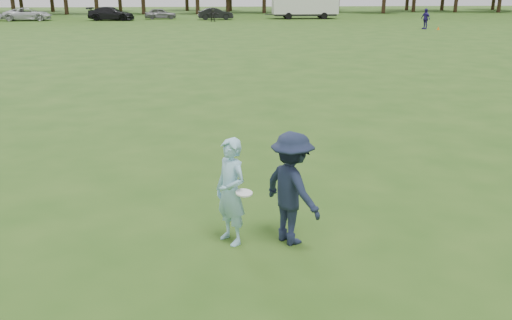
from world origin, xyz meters
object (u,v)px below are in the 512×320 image
object	(u,v)px
thrower	(231,192)
player_far_d	(213,15)
field_cone	(438,28)
car_f	(215,14)
car_e	(160,14)
player_far_b	(425,19)
car_c	(28,14)
defender	(292,188)
car_d	(111,14)
cargo_trailer	(305,4)

from	to	relation	value
thrower	player_far_d	world-z (taller)	thrower
field_cone	car_f	bearing A→B (deg)	140.14
car_e	field_cone	world-z (taller)	car_e
thrower	player_far_b	distance (m)	48.02
player_far_d	car_c	bearing A→B (deg)	162.88
car_c	car_f	distance (m)	21.99
player_far_d	car_c	size ratio (longest dim) A/B	0.29
defender	field_cone	size ratio (longest dim) A/B	6.25
defender	car_f	bearing A→B (deg)	-31.10
defender	car_d	bearing A→B (deg)	-19.38
player_far_d	car_f	xyz separation A→B (m)	(0.35, 3.42, -0.08)
car_e	cargo_trailer	bearing A→B (deg)	-99.87
car_f	cargo_trailer	xyz separation A→B (m)	(11.09, 0.98, 1.08)
car_e	thrower	bearing A→B (deg)	178.32
player_far_b	car_e	bearing A→B (deg)	-146.16
player_far_d	car_c	distance (m)	21.90
car_c	car_e	distance (m)	15.37
thrower	field_cone	bearing A→B (deg)	118.75
car_c	car_d	distance (m)	9.69
thrower	field_cone	distance (m)	47.47
defender	field_cone	world-z (taller)	defender
car_d	cargo_trailer	size ratio (longest dim) A/B	0.60
defender	car_f	size ratio (longest dim) A/B	0.45
thrower	field_cone	size ratio (longest dim) A/B	5.92
defender	car_f	xyz separation A→B (m)	(-0.33, 59.72, -0.24)
thrower	car_f	xyz separation A→B (m)	(0.66, 59.65, -0.19)
player_far_b	cargo_trailer	world-z (taller)	cargo_trailer
player_far_d	field_cone	distance (m)	25.16
defender	car_e	xyz separation A→B (m)	(-7.07, 61.50, -0.28)
thrower	car_d	world-z (taller)	thrower
player_far_b	car_c	bearing A→B (deg)	-133.15
car_c	car_d	bearing A→B (deg)	-97.78
car_e	cargo_trailer	size ratio (longest dim) A/B	0.43
thrower	player_far_b	xyz separation A→B (m)	(20.40, 43.48, 0.07)
car_d	defender	bearing A→B (deg)	-160.71
thrower	car_e	size ratio (longest dim) A/B	0.46
thrower	cargo_trailer	size ratio (longest dim) A/B	0.20
car_d	car_e	distance (m)	6.01
car_e	car_f	size ratio (longest dim) A/B	0.91
player_far_d	car_c	world-z (taller)	player_far_d
player_far_b	field_cone	size ratio (longest dim) A/B	6.38
car_d	car_f	size ratio (longest dim) A/B	1.27
field_cone	cargo_trailer	size ratio (longest dim) A/B	0.03
player_far_d	car_e	xyz separation A→B (m)	(-6.38, 5.20, -0.12)
player_far_b	player_far_d	distance (m)	23.80
player_far_b	field_cone	distance (m)	1.62
cargo_trailer	defender	bearing A→B (deg)	-100.05
thrower	player_far_d	xyz separation A→B (m)	(0.30, 56.23, -0.11)
cargo_trailer	car_d	bearing A→B (deg)	-176.45
defender	car_c	xyz separation A→B (m)	(-22.32, 59.67, -0.20)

